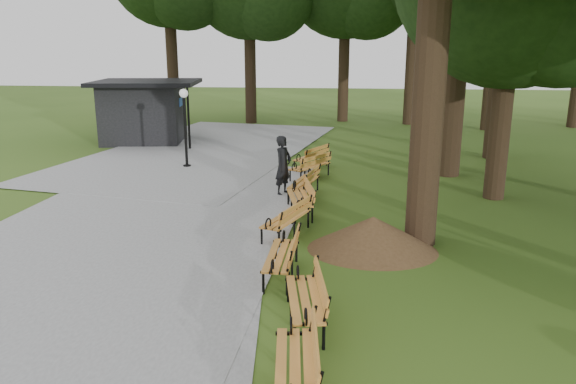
# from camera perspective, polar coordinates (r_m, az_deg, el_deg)

# --- Properties ---
(ground) EXTENTS (100.00, 100.00, 0.00)m
(ground) POSITION_cam_1_polar(r_m,az_deg,el_deg) (10.34, -1.74, -10.59)
(ground) COLOR #355718
(ground) RESTS_ON ground
(path) EXTENTS (12.00, 38.00, 0.06)m
(path) POSITION_cam_1_polar(r_m,az_deg,el_deg) (14.06, -16.39, -4.04)
(path) COLOR gray
(path) RESTS_ON ground
(person) EXTENTS (0.68, 0.78, 1.81)m
(person) POSITION_cam_1_polar(r_m,az_deg,el_deg) (16.79, -0.49, 2.72)
(person) COLOR black
(person) RESTS_ON ground
(kiosk) EXTENTS (5.05, 4.54, 2.86)m
(kiosk) POSITION_cam_1_polar(r_m,az_deg,el_deg) (26.89, -14.60, 7.99)
(kiosk) COLOR black
(kiosk) RESTS_ON ground
(lamp_post) EXTENTS (0.32, 0.32, 2.90)m
(lamp_post) POSITION_cam_1_polar(r_m,az_deg,el_deg) (20.77, -10.57, 8.18)
(lamp_post) COLOR black
(lamp_post) RESTS_ON ground
(dirt_mound) EXTENTS (2.43, 2.43, 0.78)m
(dirt_mound) POSITION_cam_1_polar(r_m,az_deg,el_deg) (12.51, 8.69, -4.22)
(dirt_mound) COLOR #47301C
(dirt_mound) RESTS_ON ground
(bench_1) EXTENTS (0.83, 1.96, 0.88)m
(bench_1) POSITION_cam_1_polar(r_m,az_deg,el_deg) (7.53, 0.72, -17.28)
(bench_1) COLOR orange
(bench_1) RESTS_ON ground
(bench_2) EXTENTS (0.94, 1.98, 0.88)m
(bench_2) POSITION_cam_1_polar(r_m,az_deg,el_deg) (9.21, 1.71, -10.91)
(bench_2) COLOR orange
(bench_2) RESTS_ON ground
(bench_3) EXTENTS (0.66, 1.91, 0.88)m
(bench_3) POSITION_cam_1_polar(r_m,az_deg,el_deg) (10.96, -0.73, -6.56)
(bench_3) COLOR orange
(bench_3) RESTS_ON ground
(bench_4) EXTENTS (1.23, 2.00, 0.88)m
(bench_4) POSITION_cam_1_polar(r_m,az_deg,el_deg) (13.21, -0.20, -2.76)
(bench_4) COLOR orange
(bench_4) RESTS_ON ground
(bench_5) EXTENTS (1.04, 1.99, 0.88)m
(bench_5) POSITION_cam_1_polar(r_m,az_deg,el_deg) (14.96, 1.21, -0.65)
(bench_5) COLOR orange
(bench_5) RESTS_ON ground
(bench_6) EXTENTS (0.99, 1.99, 0.88)m
(bench_6) POSITION_cam_1_polar(r_m,az_deg,el_deg) (16.71, 1.63, 1.02)
(bench_6) COLOR orange
(bench_6) RESTS_ON ground
(bench_7) EXTENTS (1.53, 1.96, 0.88)m
(bench_7) POSITION_cam_1_polar(r_m,az_deg,el_deg) (18.93, 2.25, 2.66)
(bench_7) COLOR orange
(bench_7) RESTS_ON ground
(bench_8) EXTENTS (1.40, 1.99, 0.88)m
(bench_8) POSITION_cam_1_polar(r_m,az_deg,el_deg) (20.46, 2.37, 3.59)
(bench_8) COLOR orange
(bench_8) RESTS_ON ground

